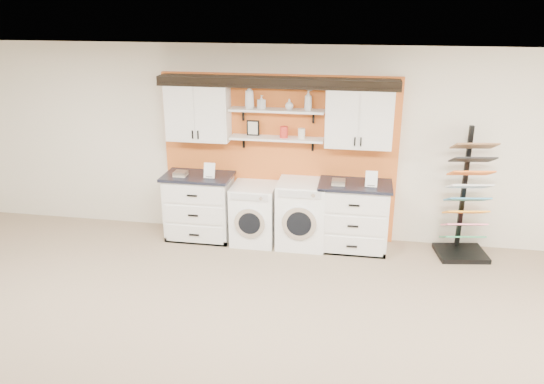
% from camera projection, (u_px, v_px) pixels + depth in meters
% --- Properties ---
extents(ceiling, '(10.00, 10.00, 0.00)m').
position_uv_depth(ceiling, '(184.00, 90.00, 3.49)').
color(ceiling, white).
rests_on(ceiling, wall_back).
extents(wall_back, '(10.00, 0.00, 10.00)m').
position_uv_depth(wall_back, '(279.00, 144.00, 7.68)').
color(wall_back, silver).
rests_on(wall_back, floor).
extents(accent_panel, '(3.40, 0.07, 2.40)m').
position_uv_depth(accent_panel, '(278.00, 158.00, 7.71)').
color(accent_panel, '#D46324').
rests_on(accent_panel, wall_back).
extents(upper_cabinet_left, '(0.90, 0.35, 0.84)m').
position_uv_depth(upper_cabinet_left, '(198.00, 111.00, 7.50)').
color(upper_cabinet_left, silver).
rests_on(upper_cabinet_left, wall_back).
extents(upper_cabinet_right, '(0.90, 0.35, 0.84)m').
position_uv_depth(upper_cabinet_right, '(359.00, 117.00, 7.14)').
color(upper_cabinet_right, silver).
rests_on(upper_cabinet_right, wall_back).
extents(shelf_lower, '(1.32, 0.28, 0.03)m').
position_uv_depth(shelf_lower, '(277.00, 138.00, 7.45)').
color(shelf_lower, silver).
rests_on(shelf_lower, wall_back).
extents(shelf_upper, '(1.32, 0.28, 0.03)m').
position_uv_depth(shelf_upper, '(277.00, 110.00, 7.31)').
color(shelf_upper, silver).
rests_on(shelf_upper, wall_back).
extents(crown_molding, '(3.30, 0.41, 0.13)m').
position_uv_depth(crown_molding, '(277.00, 81.00, 7.19)').
color(crown_molding, black).
rests_on(crown_molding, wall_back).
extents(picture_frame, '(0.18, 0.02, 0.22)m').
position_uv_depth(picture_frame, '(253.00, 128.00, 7.51)').
color(picture_frame, black).
rests_on(picture_frame, shelf_lower).
extents(canister_red, '(0.11, 0.11, 0.16)m').
position_uv_depth(canister_red, '(284.00, 132.00, 7.40)').
color(canister_red, red).
rests_on(canister_red, shelf_lower).
extents(canister_cream, '(0.10, 0.10, 0.14)m').
position_uv_depth(canister_cream, '(302.00, 133.00, 7.36)').
color(canister_cream, silver).
rests_on(canister_cream, shelf_lower).
extents(base_cabinet_left, '(1.00, 0.66, 0.98)m').
position_uv_depth(base_cabinet_left, '(200.00, 206.00, 7.84)').
color(base_cabinet_left, silver).
rests_on(base_cabinet_left, floor).
extents(base_cabinet_right, '(1.00, 0.66, 0.98)m').
position_uv_depth(base_cabinet_right, '(354.00, 216.00, 7.47)').
color(base_cabinet_right, silver).
rests_on(base_cabinet_right, floor).
extents(washer, '(0.62, 0.71, 0.87)m').
position_uv_depth(washer, '(254.00, 213.00, 7.72)').
color(washer, white).
rests_on(washer, floor).
extents(dryer, '(0.69, 0.71, 0.96)m').
position_uv_depth(dryer, '(302.00, 213.00, 7.59)').
color(dryer, white).
rests_on(dryer, floor).
extents(sample_rack, '(0.73, 0.64, 1.81)m').
position_uv_depth(sample_rack, '(465.00, 218.00, 7.24)').
color(sample_rack, black).
rests_on(sample_rack, floor).
extents(soap_bottle_a, '(0.17, 0.17, 0.34)m').
position_uv_depth(soap_bottle_a, '(249.00, 96.00, 7.31)').
color(soap_bottle_a, silver).
rests_on(soap_bottle_a, shelf_upper).
extents(soap_bottle_b, '(0.12, 0.12, 0.19)m').
position_uv_depth(soap_bottle_b, '(261.00, 102.00, 7.31)').
color(soap_bottle_b, silver).
rests_on(soap_bottle_b, shelf_upper).
extents(soap_bottle_c, '(0.14, 0.14, 0.14)m').
position_uv_depth(soap_bottle_c, '(289.00, 104.00, 7.25)').
color(soap_bottle_c, silver).
rests_on(soap_bottle_c, shelf_upper).
extents(soap_bottle_d, '(0.11, 0.11, 0.27)m').
position_uv_depth(soap_bottle_d, '(308.00, 100.00, 7.19)').
color(soap_bottle_d, silver).
rests_on(soap_bottle_d, shelf_upper).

